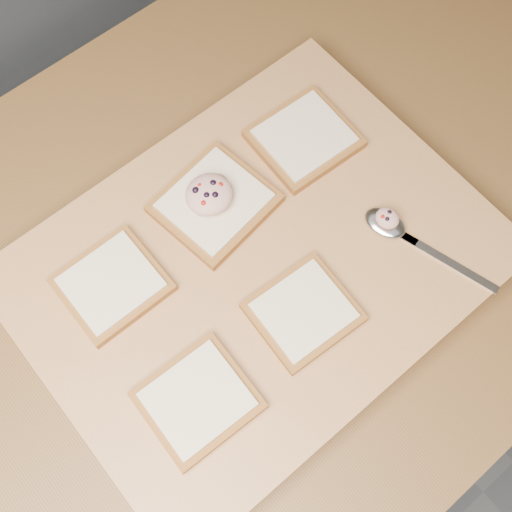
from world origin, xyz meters
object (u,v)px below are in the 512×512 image
Objects in this scene: cutting_board at (256,268)px; bread_far_center at (215,203)px; tuna_salad_dollop at (209,194)px; spoon at (394,229)px.

cutting_board is 0.10m from bread_far_center.
bread_far_center is at bearing -43.51° from tuna_salad_dollop.
spoon reaches higher than cutting_board.
cutting_board is 0.11m from tuna_salad_dollop.
bread_far_center is 0.23m from spoon.
spoon is (0.16, -0.08, 0.03)m from cutting_board.
spoon is (0.15, -0.17, -0.00)m from bread_far_center.
tuna_salad_dollop is at bearing 87.12° from cutting_board.
tuna_salad_dollop reaches higher than spoon.
spoon is (0.15, -0.17, -0.03)m from tuna_salad_dollop.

